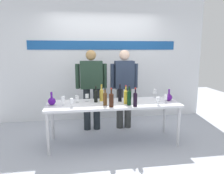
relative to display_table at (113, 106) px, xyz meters
name	(u,v)px	position (x,y,z in m)	size (l,w,h in m)	color
ground_plane	(113,142)	(0.00, 0.00, -0.68)	(10.00, 10.00, 0.00)	#ABB0BC
back_wall	(104,56)	(0.00, 1.45, 0.82)	(4.86, 0.11, 3.00)	silver
display_table	(113,106)	(0.00, 0.00, 0.00)	(2.29, 0.72, 0.74)	white
decanter_blue_left	(52,101)	(-1.04, 0.00, 0.13)	(0.13, 0.13, 0.22)	#481088
decanter_blue_right	(169,97)	(1.02, 0.00, 0.12)	(0.12, 0.12, 0.21)	#551687
presenter_left	(91,85)	(-0.34, 0.71, 0.27)	(0.64, 0.22, 1.65)	#1D242A
presenter_right	(124,84)	(0.34, 0.71, 0.26)	(0.58, 0.22, 1.65)	#343736
wine_bottle_0	(120,94)	(0.13, 0.08, 0.19)	(0.07, 0.07, 0.32)	black
wine_bottle_1	(129,97)	(0.24, -0.19, 0.19)	(0.07, 0.07, 0.32)	black
wine_bottle_2	(102,94)	(-0.19, 0.16, 0.18)	(0.07, 0.07, 0.30)	gold
wine_bottle_3	(126,96)	(0.20, -0.10, 0.19)	(0.07, 0.07, 0.32)	gold
wine_bottle_4	(105,98)	(-0.16, -0.15, 0.18)	(0.07, 0.07, 0.29)	#4F3013
wine_bottle_5	(111,99)	(-0.07, -0.27, 0.18)	(0.07, 0.07, 0.31)	#33170B
wine_bottle_6	(96,95)	(-0.30, 0.09, 0.18)	(0.06, 0.06, 0.29)	black
wine_bottle_7	(135,99)	(0.31, -0.29, 0.19)	(0.07, 0.07, 0.31)	black
wine_glass_left_0	(87,96)	(-0.45, 0.16, 0.15)	(0.06, 0.06, 0.14)	white
wine_glass_left_1	(72,101)	(-0.71, -0.20, 0.16)	(0.06, 0.06, 0.15)	white
wine_glass_left_2	(77,97)	(-0.62, 0.11, 0.15)	(0.07, 0.07, 0.13)	white
wine_glass_left_3	(63,99)	(-0.85, -0.05, 0.17)	(0.07, 0.07, 0.16)	white
wine_glass_right_0	(158,99)	(0.72, -0.24, 0.15)	(0.06, 0.06, 0.13)	white
wine_glass_right_1	(155,92)	(0.85, 0.26, 0.17)	(0.06, 0.06, 0.17)	white
wine_glass_right_2	(166,97)	(0.90, -0.14, 0.15)	(0.06, 0.06, 0.14)	white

